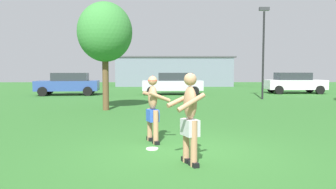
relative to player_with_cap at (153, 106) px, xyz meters
name	(u,v)px	position (x,y,z in m)	size (l,w,h in m)	color
ground_plane	(184,153)	(0.72, -1.08, -0.91)	(80.00, 80.00, 0.00)	#2D6628
player_with_cap	(153,106)	(0.00, 0.00, 0.00)	(0.72, 0.71, 1.67)	black
player_in_gray	(190,116)	(0.76, -1.93, 0.03)	(0.74, 0.82, 1.75)	black
frisbee	(152,149)	(0.00, -0.73, -0.90)	(0.28, 0.28, 0.03)	white
car_silver_near_post	(173,83)	(0.96, 15.71, -0.09)	(4.35, 2.13, 1.58)	silver
car_white_mid_lot	(294,83)	(10.24, 16.79, -0.09)	(4.34, 2.09, 1.58)	white
car_blue_far_end	(68,83)	(-6.48, 15.33, -0.09)	(4.46, 2.37, 1.58)	#2D478C
lamp_post	(263,43)	(6.32, 11.87, 2.50)	(0.60, 0.24, 5.54)	black
outbuilding_behind_lot	(174,71)	(1.45, 28.44, 0.70)	(12.91, 4.45, 3.21)	slate
tree_left_field	(105,33)	(-2.32, 6.60, 2.53)	(2.41, 2.41, 4.79)	brown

